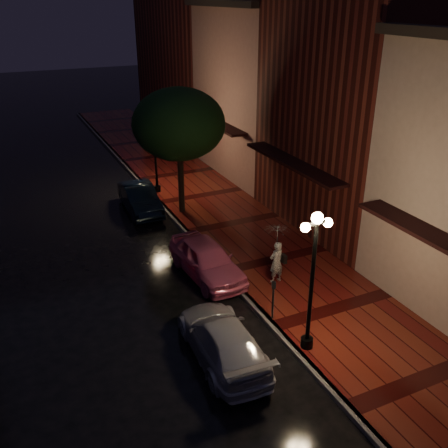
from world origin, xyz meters
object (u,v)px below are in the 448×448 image
street_tree (179,126)px  woman_with_umbrella (277,245)px  streetlamp_near (313,275)px  navy_car (140,198)px  streetlamp_far (155,146)px  silver_car (223,340)px  pink_car (207,259)px  parking_meter (273,296)px

street_tree → woman_with_umbrella: (0.78, -7.43, -2.63)m
streetlamp_near → navy_car: streetlamp_near is taller
streetlamp_far → silver_car: size_ratio=1.02×
silver_car → navy_car: bearing=-91.4°
street_tree → pink_car: size_ratio=1.44×
silver_car → streetlamp_near: bearing=164.7°
street_tree → navy_car: street_tree is taller
silver_car → woman_with_umbrella: bearing=-137.6°
woman_with_umbrella → silver_car: bearing=30.1°
silver_car → woman_with_umbrella: (3.39, 2.77, 1.00)m
navy_car → streetlamp_far: bearing=53.2°
streetlamp_near → navy_car: (-1.45, 12.19, -1.95)m
street_tree → pink_car: street_tree is taller
navy_car → silver_car: (-0.91, -11.41, -0.04)m
navy_car → parking_meter: parking_meter is taller
woman_with_umbrella → parking_meter: 2.36m
streetlamp_far → parking_meter: (-0.20, -12.34, -1.63)m
navy_car → street_tree: bearing=-33.3°
pink_car → navy_car: pink_car is taller
street_tree → silver_car: street_tree is taller
silver_car → parking_meter: bearing=-154.8°
woman_with_umbrella → pink_car: bearing=-48.9°
streetlamp_far → navy_car: size_ratio=1.09×
pink_car → navy_car: (-0.50, 6.98, -0.03)m
street_tree → pink_car: 6.90m
navy_car → silver_car: size_ratio=0.93×
street_tree → woman_with_umbrella: 7.92m
streetlamp_far → parking_meter: size_ratio=3.18×
silver_car → parking_meter: 2.35m
streetlamp_near → streetlamp_far: bearing=90.0°
street_tree → woman_with_umbrella: bearing=-84.0°
streetlamp_near → silver_car: (-2.36, 0.79, -1.99)m
streetlamp_far → woman_with_umbrella: bearing=-84.3°
pink_car → street_tree: bearing=74.3°
street_tree → parking_meter: 9.90m
pink_car → streetlamp_far: bearing=79.9°
streetlamp_near → silver_car: 3.18m
street_tree → woman_with_umbrella: size_ratio=2.62×
streetlamp_near → woman_with_umbrella: (1.03, 3.56, -0.99)m
pink_car → navy_car: bearing=90.2°
parking_meter → streetlamp_near: bearing=-60.1°
navy_car → woman_with_umbrella: bearing=-72.1°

